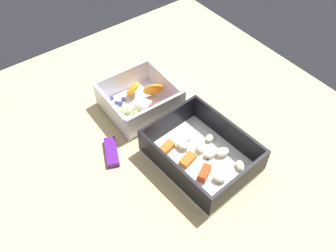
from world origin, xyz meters
TOP-DOWN VIEW (x-y plane):
  - table_surface at (0.00, 0.00)cm, footprint 80.00×80.00cm
  - pasta_container at (-11.31, -1.31)cm, footprint 21.02×16.89cm
  - fruit_bowl at (8.12, 0.11)cm, footprint 14.35×15.00cm
  - candy_bar at (0.76, 12.03)cm, footprint 7.37×5.04cm

SIDE VIEW (x-z plane):
  - table_surface at x=0.00cm, z-range 0.00..2.00cm
  - candy_bar at x=0.76cm, z-range 2.00..3.20cm
  - pasta_container at x=-11.31cm, z-range 0.85..6.97cm
  - fruit_bowl at x=8.12cm, z-range 1.08..7.17cm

